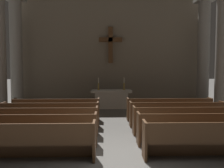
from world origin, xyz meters
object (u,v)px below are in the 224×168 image
pew_left_row_2 (34,130)px  pew_left_row_5 (57,110)px  pew_left_row_1 (21,141)px  candlestick_left (98,86)px  pew_left_row_3 (44,121)px  pew_left_row_4 (51,115)px  candlestick_right (124,86)px  pew_right_row_5 (169,109)px  pew_right_row_2 (199,128)px  column_right_third (223,52)px  column_left_fourth (16,54)px  pew_right_row_3 (186,120)px  pew_right_row_1 (216,140)px  pew_right_row_4 (177,114)px  altar (111,98)px  column_right_fourth (203,54)px

pew_left_row_2 → pew_left_row_5: bearing=90.0°
pew_left_row_5 → pew_left_row_1: bearing=-90.0°
candlestick_left → pew_left_row_3: bearing=-107.4°
pew_left_row_4 → candlestick_right: (3.08, 4.25, 0.75)m
pew_right_row_5 → candlestick_left: size_ratio=5.31×
pew_right_row_2 → pew_left_row_2: bearing=180.0°
pew_left_row_4 → pew_right_row_5: (4.77, 1.12, 0.00)m
column_right_third → candlestick_left: bearing=165.8°
pew_left_row_2 → candlestick_right: size_ratio=5.31×
pew_right_row_2 → column_left_fourth: bearing=136.6°
pew_left_row_4 → pew_right_row_3: same height
pew_right_row_1 → pew_right_row_3: bearing=90.0°
column_left_fourth → candlestick_right: size_ratio=9.12×
pew_left_row_2 → pew_left_row_5: (0.00, 3.35, 0.00)m
pew_left_row_2 → pew_right_row_3: (4.77, 1.12, 0.00)m
pew_left_row_4 → pew_right_row_5: 4.90m
pew_left_row_4 → candlestick_left: 4.63m
pew_right_row_3 → pew_right_row_4: bearing=90.0°
pew_left_row_5 → column_left_fourth: column_left_fourth is taller
pew_right_row_2 → pew_right_row_4: size_ratio=1.00×
pew_left_row_1 → candlestick_left: 7.82m
pew_right_row_3 → column_left_fourth: (-7.77, 6.22, 2.52)m
pew_left_row_2 → column_right_third: 9.55m
pew_right_row_1 → altar: 7.97m
pew_left_row_2 → column_right_fourth: size_ratio=0.58×
column_right_third → pew_left_row_1: bearing=-142.1°
column_right_fourth → pew_left_row_1: bearing=-132.6°
pew_left_row_2 → candlestick_left: (1.68, 6.48, 0.75)m
candlestick_left → column_right_fourth: bearing=8.0°
pew_right_row_4 → column_right_fourth: bearing=59.5°
pew_left_row_2 → pew_right_row_1: same height
pew_right_row_2 → candlestick_left: (-3.08, 6.48, 0.75)m
pew_left_row_3 → pew_right_row_2: 4.90m
pew_right_row_4 → candlestick_left: (-3.08, 4.25, 0.75)m
column_right_fourth → candlestick_left: column_right_fourth is taller
pew_right_row_3 → column_right_third: (3.01, 3.82, 2.52)m
column_right_third → candlestick_left: column_right_third is taller
pew_left_row_5 → pew_right_row_3: 5.27m
column_left_fourth → pew_right_row_4: bearing=-33.3°
pew_left_row_4 → altar: size_ratio=1.63×
column_left_fourth → candlestick_left: (4.69, -0.86, -1.77)m
pew_right_row_3 → altar: bearing=114.0°
altar → column_left_fourth: bearing=170.9°
altar → pew_left_row_5: bearing=-127.3°
pew_left_row_2 → pew_right_row_3: same height
pew_right_row_1 → candlestick_left: 8.24m
pew_right_row_3 → pew_right_row_4: same height
pew_right_row_1 → column_right_fourth: column_right_fourth is taller
pew_left_row_4 → pew_right_row_3: (4.77, -1.12, 0.00)m
pew_left_row_3 → pew_left_row_5: 2.24m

